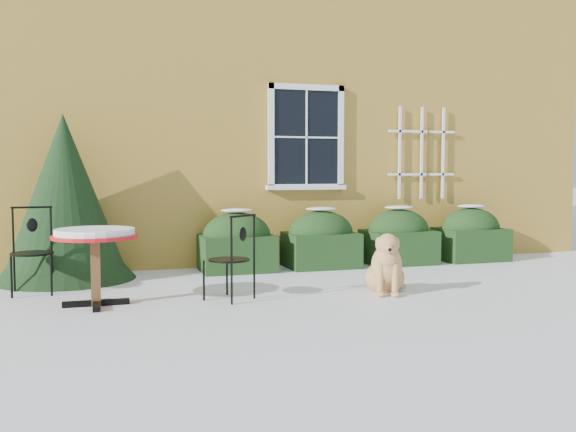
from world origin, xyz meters
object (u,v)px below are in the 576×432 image
object	(u,v)px
bistro_table	(95,242)
dog	(386,268)
evergreen_shrub	(65,213)
patio_chair_near	(232,257)
patio_chair_far	(32,250)

from	to	relation	value
bistro_table	dog	world-z (taller)	bistro_table
evergreen_shrub	patio_chair_near	world-z (taller)	evergreen_shrub
evergreen_shrub	bistro_table	distance (m)	1.92
patio_chair_near	dog	distance (m)	1.85
patio_chair_near	evergreen_shrub	bearing A→B (deg)	-85.95
patio_chair_far	dog	distance (m)	4.21
patio_chair_far	dog	size ratio (longest dim) A/B	1.28
evergreen_shrub	patio_chair_far	world-z (taller)	evergreen_shrub
patio_chair_far	bistro_table	bearing A→B (deg)	-55.90
patio_chair_near	patio_chair_far	size ratio (longest dim) A/B	0.94
evergreen_shrub	patio_chair_near	size ratio (longest dim) A/B	2.29
evergreen_shrub	patio_chair_far	xyz separation A→B (m)	(-0.35, -0.90, -0.38)
bistro_table	dog	distance (m)	3.34
evergreen_shrub	patio_chair_far	bearing A→B (deg)	-111.15
dog	bistro_table	bearing A→B (deg)	-165.27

